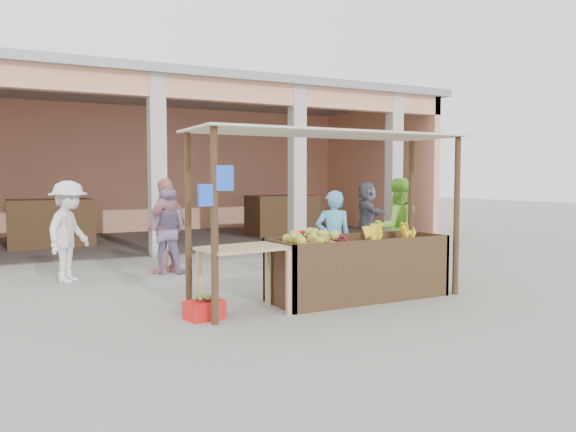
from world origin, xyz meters
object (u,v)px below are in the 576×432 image
fruit_stall (358,271)px  vendor_blue (333,236)px  side_table (244,258)px  red_crate (204,310)px  motorcycle (315,241)px  vendor_green (397,226)px

fruit_stall → vendor_blue: size_ratio=1.57×
side_table → red_crate: size_ratio=2.62×
red_crate → motorcycle: bearing=28.7°
fruit_stall → vendor_blue: vendor_blue is taller
red_crate → side_table: bearing=-10.3°
motorcycle → red_crate: bearing=130.8°
side_table → fruit_stall: bearing=-3.9°
fruit_stall → vendor_green: (1.49, 1.02, 0.52)m
motorcycle → vendor_green: bearing=-152.9°
red_crate → vendor_green: bearing=4.8°
fruit_stall → vendor_green: size_ratio=1.41×
side_table → motorcycle: (2.58, 2.65, -0.19)m
red_crate → vendor_blue: size_ratio=0.27×
vendor_green → motorcycle: vendor_green is taller
vendor_blue → vendor_green: 1.45m
side_table → motorcycle: motorcycle is taller
vendor_blue → motorcycle: size_ratio=0.80×
motorcycle → side_table: bearing=136.0°
vendor_green → motorcycle: bearing=-48.8°
fruit_stall → side_table: (-1.85, -0.13, 0.33)m
side_table → red_crate: 0.82m
fruit_stall → red_crate: bearing=-176.6°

